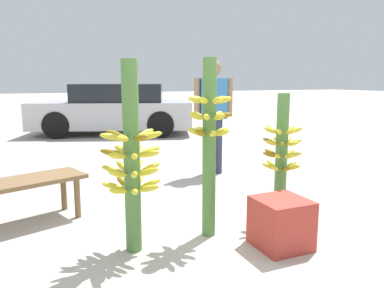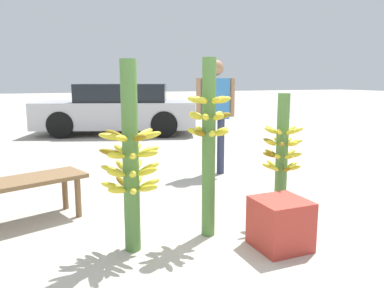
# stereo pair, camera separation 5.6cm
# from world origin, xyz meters

# --- Properties ---
(ground_plane) EXTENTS (80.00, 80.00, 0.00)m
(ground_plane) POSITION_xyz_m (0.00, 0.00, 0.00)
(ground_plane) COLOR #B2AA9E
(banana_stalk_left) EXTENTS (0.50, 0.50, 1.53)m
(banana_stalk_left) POSITION_xyz_m (-0.73, 0.09, 0.76)
(banana_stalk_left) COLOR #4C7A38
(banana_stalk_left) RESTS_ON ground_plane
(banana_stalk_center) EXTENTS (0.39, 0.39, 1.56)m
(banana_stalk_center) POSITION_xyz_m (-0.04, 0.12, 0.85)
(banana_stalk_center) COLOR #4C7A38
(banana_stalk_center) RESTS_ON ground_plane
(banana_stalk_right) EXTENTS (0.39, 0.39, 1.25)m
(banana_stalk_right) POSITION_xyz_m (0.74, 0.13, 0.66)
(banana_stalk_right) COLOR #4C7A38
(banana_stalk_right) RESTS_ON ground_plane
(vendor_person) EXTENTS (0.57, 0.26, 1.66)m
(vendor_person) POSITION_xyz_m (1.00, 2.10, 1.00)
(vendor_person) COLOR #2D334C
(vendor_person) RESTS_ON ground_plane
(market_bench) EXTENTS (1.22, 0.79, 0.45)m
(market_bench) POSITION_xyz_m (-1.56, 1.03, 0.38)
(market_bench) COLOR brown
(market_bench) RESTS_ON ground_plane
(parked_car) EXTENTS (4.33, 3.03, 1.28)m
(parked_car) POSITION_xyz_m (0.59, 6.91, 0.63)
(parked_car) COLOR #B7B7BC
(parked_car) RESTS_ON ground_plane
(produce_crate) EXTENTS (0.41, 0.41, 0.41)m
(produce_crate) POSITION_xyz_m (0.40, -0.34, 0.21)
(produce_crate) COLOR #B2382D
(produce_crate) RESTS_ON ground_plane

